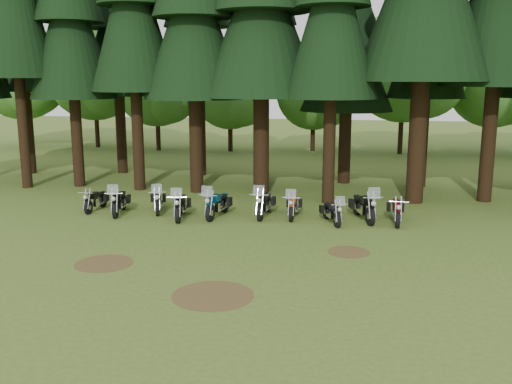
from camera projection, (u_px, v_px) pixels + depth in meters
ground at (213, 250)px, 19.19m from camera, size 120.00×120.00×0.00m
pine_back_1 at (115, 6)px, 32.67m from camera, size 4.52×4.52×16.22m
pine_back_2 at (198, 3)px, 31.89m from camera, size 4.85×4.85×16.30m
pine_back_4 at (348, 27)px, 29.65m from camera, size 4.94×4.94×13.78m
decid_0 at (23, 74)px, 46.13m from camera, size 8.00×7.78×10.00m
decid_1 at (97, 75)px, 45.60m from camera, size 7.91×7.69×9.88m
decid_2 at (159, 87)px, 43.88m from camera, size 6.72×6.53×8.40m
decid_3 at (233, 93)px, 43.35m from camera, size 6.12×5.95×7.65m
decid_4 at (317, 94)px, 43.46m from camera, size 5.93×5.76×7.41m
decid_5 at (409, 69)px, 41.37m from camera, size 8.45×8.21×10.56m
decid_6 at (499, 84)px, 41.72m from camera, size 7.06×6.86×8.82m
dirt_patch_0 at (104, 263)px, 17.76m from camera, size 1.80×1.80×0.01m
dirt_patch_1 at (349, 252)px, 18.91m from camera, size 1.40×1.40×0.01m
dirt_patch_2 at (213, 295)px, 15.16m from camera, size 2.20×2.20×0.01m
motorcycle_0 at (96, 201)px, 24.72m from camera, size 0.27×2.02×0.82m
motorcycle_1 at (119, 202)px, 24.10m from camera, size 0.76×2.34×1.47m
motorcycle_2 at (158, 201)px, 24.48m from camera, size 0.96×2.20×1.41m
motorcycle_3 at (180, 206)px, 23.32m from camera, size 0.71×2.38×1.49m
motorcycle_4 at (217, 205)px, 23.56m from camera, size 0.61×2.42×1.52m
motorcycle_5 at (264, 204)px, 23.66m from camera, size 0.46×2.42×1.52m
motorcycle_6 at (293, 206)px, 23.51m from camera, size 0.41×2.20×1.39m
motorcycle_7 at (332, 213)px, 22.55m from camera, size 0.95×2.01×1.29m
motorcycle_8 at (364, 207)px, 23.00m from camera, size 1.05×2.48×1.58m
motorcycle_9 at (396, 211)px, 22.61m from camera, size 0.31×2.28×0.93m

